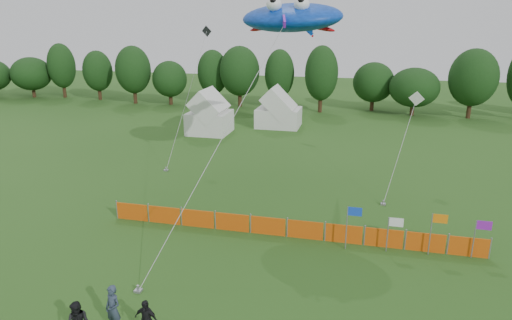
% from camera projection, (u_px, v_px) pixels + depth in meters
% --- Properties ---
extents(treeline, '(104.57, 8.78, 8.36)m').
position_uv_depth(treeline, '(343.00, 78.00, 56.03)').
color(treeline, '#382314').
rests_on(treeline, ground).
extents(tent_left, '(4.07, 4.07, 3.59)m').
position_uv_depth(tent_left, '(209.00, 115.00, 45.95)').
color(tent_left, silver).
rests_on(tent_left, ground).
extents(tent_right, '(4.65, 3.72, 3.28)m').
position_uv_depth(tent_right, '(279.00, 111.00, 48.75)').
color(tent_right, silver).
rests_on(tent_right, ground).
extents(barrier_fence, '(19.90, 0.06, 1.00)m').
position_uv_depth(barrier_fence, '(286.00, 228.00, 24.19)').
color(barrier_fence, '#CB4D0B').
rests_on(barrier_fence, ground).
extents(flag_row, '(6.73, 0.53, 2.28)m').
position_uv_depth(flag_row, '(412.00, 227.00, 22.17)').
color(flag_row, gray).
rests_on(flag_row, ground).
extents(spectator_a, '(0.79, 0.65, 1.87)m').
position_uv_depth(spectator_a, '(113.00, 309.00, 16.69)').
color(spectator_a, '#2B3649').
rests_on(spectator_a, ground).
extents(spectator_d, '(0.95, 0.47, 1.57)m').
position_uv_depth(spectator_d, '(146.00, 319.00, 16.36)').
color(spectator_d, black).
rests_on(spectator_d, ground).
extents(stingray_kite, '(8.16, 21.02, 12.33)m').
position_uv_depth(stingray_kite, '(293.00, 18.00, 27.21)').
color(stingray_kite, blue).
rests_on(stingray_kite, ground).
extents(small_kite_white, '(2.61, 6.18, 6.34)m').
position_uv_depth(small_kite_white, '(407.00, 130.00, 30.74)').
color(small_kite_white, white).
rests_on(small_kite_white, ground).
extents(small_kite_dark, '(1.97, 6.66, 10.62)m').
position_uv_depth(small_kite_dark, '(191.00, 83.00, 36.46)').
color(small_kite_dark, black).
rests_on(small_kite_dark, ground).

